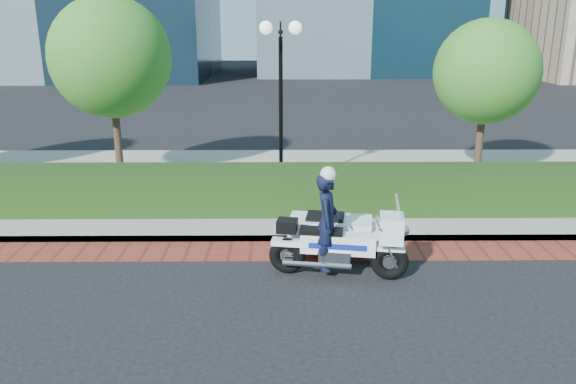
{
  "coord_description": "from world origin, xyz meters",
  "views": [
    {
      "loc": [
        1.06,
        -8.73,
        4.32
      ],
      "look_at": [
        1.15,
        2.24,
        1.0
      ],
      "focal_mm": 35.0,
      "sensor_mm": 36.0,
      "label": 1
    }
  ],
  "objects_px": {
    "lamppost": "(281,80)",
    "tree_c": "(486,72)",
    "police_motorcycle": "(334,232)",
    "tree_b": "(110,57)"
  },
  "relations": [
    {
      "from": "tree_b",
      "to": "lamppost",
      "type": "bearing_deg",
      "value": -16.11
    },
    {
      "from": "police_motorcycle",
      "to": "tree_c",
      "type": "bearing_deg",
      "value": 60.77
    },
    {
      "from": "lamppost",
      "to": "tree_c",
      "type": "relative_size",
      "value": 0.98
    },
    {
      "from": "tree_c",
      "to": "police_motorcycle",
      "type": "bearing_deg",
      "value": -128.2
    },
    {
      "from": "tree_b",
      "to": "tree_c",
      "type": "bearing_deg",
      "value": -0.0
    },
    {
      "from": "lamppost",
      "to": "tree_b",
      "type": "relative_size",
      "value": 0.86
    },
    {
      "from": "lamppost",
      "to": "tree_c",
      "type": "height_order",
      "value": "tree_c"
    },
    {
      "from": "tree_b",
      "to": "tree_c",
      "type": "distance_m",
      "value": 10.01
    },
    {
      "from": "tree_c",
      "to": "police_motorcycle",
      "type": "xyz_separation_m",
      "value": [
        -4.53,
        -5.76,
        -2.36
      ]
    },
    {
      "from": "lamppost",
      "to": "police_motorcycle",
      "type": "relative_size",
      "value": 1.71
    }
  ]
}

